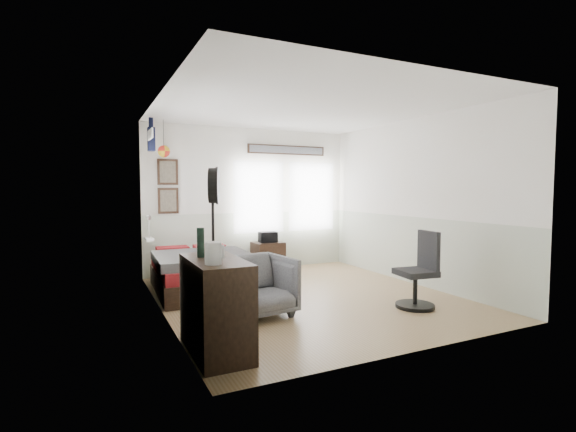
% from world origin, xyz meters
% --- Properties ---
extents(ground_plane, '(4.00, 4.50, 0.01)m').
position_xyz_m(ground_plane, '(0.00, 0.00, -0.01)').
color(ground_plane, olive).
extents(room_shell, '(4.02, 4.52, 2.71)m').
position_xyz_m(room_shell, '(-0.08, 0.19, 1.61)').
color(room_shell, white).
rests_on(room_shell, ground_plane).
extents(wall_decor, '(3.55, 1.32, 1.44)m').
position_xyz_m(wall_decor, '(-1.10, 1.96, 2.10)').
color(wall_decor, '#41271A').
rests_on(wall_decor, room_shell).
extents(bed, '(1.41, 1.91, 0.60)m').
position_xyz_m(bed, '(-1.29, 1.02, 0.29)').
color(bed, black).
rests_on(bed, ground_plane).
extents(dresser, '(0.48, 1.00, 0.90)m').
position_xyz_m(dresser, '(-1.74, -1.43, 0.45)').
color(dresser, black).
rests_on(dresser, ground_plane).
extents(armchair, '(0.88, 0.90, 0.73)m').
position_xyz_m(armchair, '(-0.96, -0.52, 0.37)').
color(armchair, gray).
rests_on(armchair, ground_plane).
extents(nightstand, '(0.57, 0.46, 0.55)m').
position_xyz_m(nightstand, '(0.24, 1.98, 0.27)').
color(nightstand, black).
rests_on(nightstand, ground_plane).
extents(task_chair, '(0.50, 0.50, 1.01)m').
position_xyz_m(task_chair, '(1.09, -1.11, 0.41)').
color(task_chair, black).
rests_on(task_chair, ground_plane).
extents(kettle, '(0.17, 0.15, 0.20)m').
position_xyz_m(kettle, '(-1.83, -1.69, 1.00)').
color(kettle, silver).
rests_on(kettle, dresser).
extents(bottle, '(0.07, 0.07, 0.29)m').
position_xyz_m(bottle, '(-1.84, -1.27, 1.04)').
color(bottle, black).
rests_on(bottle, dresser).
extents(stand_fan, '(0.20, 0.34, 0.87)m').
position_xyz_m(stand_fan, '(-1.73, -1.36, 1.58)').
color(stand_fan, black).
rests_on(stand_fan, dresser).
extents(black_bag, '(0.34, 0.23, 0.19)m').
position_xyz_m(black_bag, '(0.24, 1.98, 0.65)').
color(black_bag, black).
rests_on(black_bag, nightstand).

